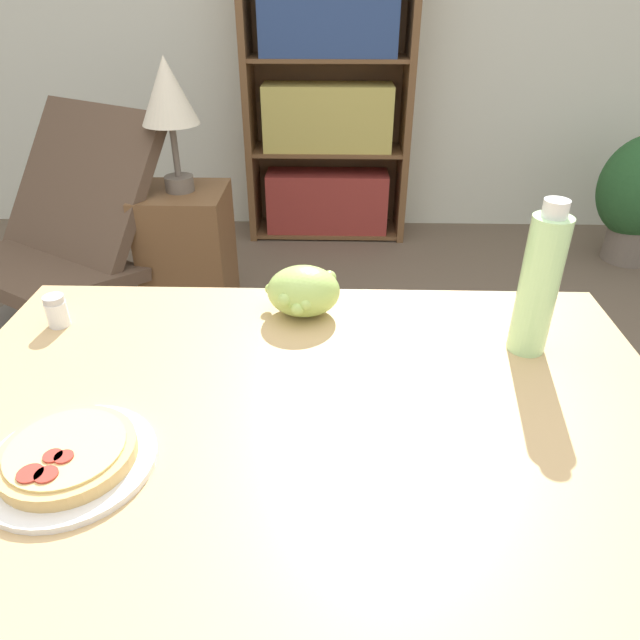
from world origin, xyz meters
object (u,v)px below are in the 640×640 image
(drink_bottle, at_px, (539,284))
(table_lamp, at_px, (168,97))
(pizza_on_plate, at_px, (69,457))
(side_table, at_px, (189,260))
(salt_shaker, at_px, (57,311))
(grape_bunch, at_px, (303,291))
(lounge_chair_near, at_px, (64,273))
(bookshelf, at_px, (328,113))

(drink_bottle, distance_m, table_lamp, 1.60)
(pizza_on_plate, bearing_deg, drink_bottle, 23.56)
(pizza_on_plate, height_order, side_table, pizza_on_plate)
(salt_shaker, bearing_deg, grape_bunch, 6.89)
(salt_shaker, distance_m, lounge_chair_near, 1.34)
(grape_bunch, distance_m, salt_shaker, 0.46)
(salt_shaker, bearing_deg, pizza_on_plate, -65.18)
(pizza_on_plate, height_order, table_lamp, table_lamp)
(bookshelf, bearing_deg, drink_bottle, -80.63)
(grape_bunch, relative_size, drink_bottle, 0.53)
(salt_shaker, relative_size, table_lamp, 0.13)
(lounge_chair_near, xyz_separation_m, side_table, (0.48, 0.12, 0.01))
(lounge_chair_near, relative_size, side_table, 1.68)
(grape_bunch, relative_size, salt_shaker, 2.33)
(lounge_chair_near, distance_m, side_table, 0.49)
(grape_bunch, relative_size, lounge_chair_near, 0.14)
(bookshelf, distance_m, table_lamp, 1.20)
(drink_bottle, bearing_deg, side_table, 126.05)
(drink_bottle, relative_size, lounge_chair_near, 0.28)
(salt_shaker, xyz_separation_m, side_table, (-0.09, 1.24, -0.48))
(drink_bottle, relative_size, salt_shaker, 4.43)
(grape_bunch, relative_size, side_table, 0.24)
(pizza_on_plate, height_order, lounge_chair_near, lounge_chair_near)
(bookshelf, bearing_deg, lounge_chair_near, -132.06)
(pizza_on_plate, xyz_separation_m, table_lamp, (-0.25, 1.59, 0.18))
(pizza_on_plate, distance_m, grape_bunch, 0.51)
(lounge_chair_near, bearing_deg, table_lamp, 44.30)
(drink_bottle, relative_size, table_lamp, 0.56)
(table_lamp, bearing_deg, salt_shaker, -86.05)
(salt_shaker, height_order, table_lamp, table_lamp)
(side_table, height_order, table_lamp, table_lamp)
(grape_bunch, bearing_deg, side_table, 114.69)
(grape_bunch, relative_size, bookshelf, 0.10)
(grape_bunch, distance_m, side_table, 1.39)
(drink_bottle, distance_m, bookshelf, 2.36)
(bookshelf, xyz_separation_m, side_table, (-0.56, -1.03, -0.38))
(drink_bottle, height_order, lounge_chair_near, drink_bottle)
(grape_bunch, xyz_separation_m, lounge_chair_near, (-1.02, 1.06, -0.50))
(bookshelf, distance_m, side_table, 1.23)
(salt_shaker, relative_size, bookshelf, 0.04)
(lounge_chair_near, height_order, table_lamp, table_lamp)
(side_table, bearing_deg, table_lamp, 0.00)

